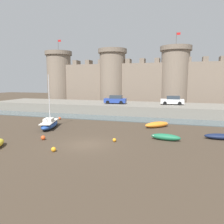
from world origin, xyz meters
The scene contains 14 objects.
ground_plane centered at (0.00, 0.00, 0.00)m, with size 160.00×160.00×0.00m, color #423528.
water_channel centered at (0.00, 14.72, 0.05)m, with size 80.00×4.50×0.10m, color #47565B.
quay_road centered at (0.00, 21.97, 0.88)m, with size 56.72×10.00×1.76m, color slate.
castle centered at (0.00, 33.92, 6.32)m, with size 51.72×7.00×16.75m.
rowboat_foreground_left centered at (5.81, 9.87, 0.39)m, with size 3.49×3.34×0.74m.
sailboat_midflat_right centered at (-7.41, 5.44, 0.55)m, with size 3.13×5.61×6.84m.
rowboat_foreground_centre centered at (12.77, 5.66, 0.32)m, with size 3.42×1.23×0.61m.
rowboat_near_channel_left centered at (7.24, 3.73, 0.35)m, with size 3.09×1.31×0.66m.
mooring_buoy_near_channel centered at (-1.76, -2.83, 0.21)m, with size 0.42×0.42×0.42m, color orange.
mooring_buoy_mid_mud centered at (2.37, 1.66, 0.18)m, with size 0.36×0.36×0.36m, color orange.
mooring_buoy_off_centre centered at (-4.86, 0.23, 0.23)m, with size 0.45×0.45×0.45m, color #E04C1E.
mooring_buoy_near_shore centered at (-9.42, 11.38, 0.20)m, with size 0.40×0.40×0.40m, color #E04C1E.
car_quay_centre_east centered at (-3.00, 20.96, 2.54)m, with size 4.22×2.12×1.62m.
car_quay_centre_west centered at (7.37, 22.31, 2.54)m, with size 4.22×2.12×1.62m.
Camera 1 is at (8.22, -18.65, 6.00)m, focal length 35.00 mm.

